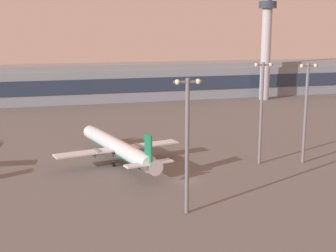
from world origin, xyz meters
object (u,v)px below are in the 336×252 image
Objects in this scene: apron_light_central at (187,137)px; apron_light_west at (306,106)px; apron_light_east at (261,106)px; airplane_terminal_side at (118,148)px; control_tower at (266,38)px.

apron_light_west is (36.63, 21.72, 0.17)m from apron_light_central.
apron_light_east is at bearing 42.31° from apron_light_central.
apron_light_west reaches higher than apron_light_central.
apron_light_west reaches higher than airplane_terminal_side.
control_tower is 2.12× the size of apron_light_central.
control_tower reaches higher than apron_light_west.
control_tower is 1.26× the size of airplane_terminal_side.
control_tower is 2.09× the size of apron_light_west.
control_tower is at bearing 56.78° from apron_light_central.
apron_light_east reaches higher than airplane_terminal_side.
apron_light_central is 35.51m from apron_light_east.
apron_light_east is 1.01× the size of apron_light_west.
apron_light_east reaches higher than apron_light_west.
apron_light_east reaches higher than apron_light_central.
apron_light_central reaches higher than airplane_terminal_side.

